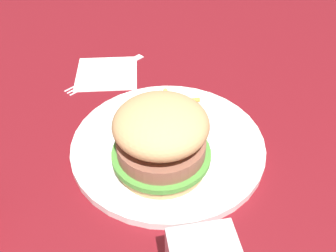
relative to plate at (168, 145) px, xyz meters
name	(u,v)px	position (x,y,z in m)	size (l,w,h in m)	color
ground_plane	(178,140)	(-0.02, 0.01, -0.01)	(1.60, 1.60, 0.00)	maroon
plate	(168,145)	(0.00, 0.00, 0.00)	(0.28, 0.28, 0.01)	white
sandwich	(161,138)	(0.04, 0.00, 0.05)	(0.13, 0.13, 0.10)	tan
fries_pile	(175,113)	(-0.06, 0.00, 0.01)	(0.10, 0.09, 0.01)	gold
napkin	(107,73)	(-0.17, -0.14, -0.01)	(0.11, 0.11, 0.00)	white
fork	(106,72)	(-0.17, -0.14, 0.00)	(0.15, 0.11, 0.00)	silver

